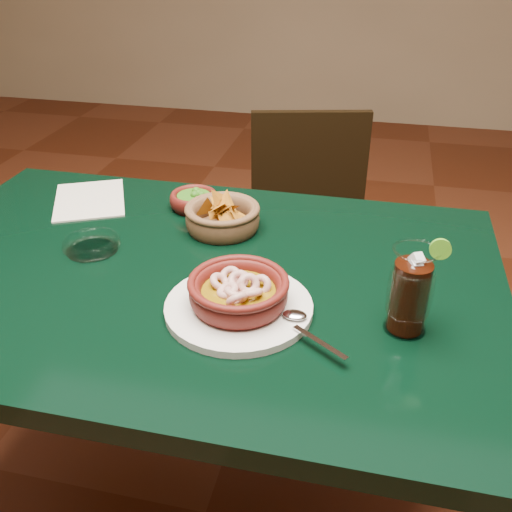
% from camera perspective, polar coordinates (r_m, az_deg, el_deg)
% --- Properties ---
extents(dining_table, '(1.20, 0.80, 0.75)m').
position_cam_1_polar(dining_table, '(1.17, -6.51, -5.44)').
color(dining_table, black).
rests_on(dining_table, ground).
extents(dining_chair, '(0.47, 0.47, 0.84)m').
position_cam_1_polar(dining_chair, '(1.82, 5.38, 1.76)').
color(dining_chair, black).
rests_on(dining_chair, ground).
extents(shrimp_plate, '(0.33, 0.26, 0.08)m').
position_cam_1_polar(shrimp_plate, '(0.98, -1.73, -3.97)').
color(shrimp_plate, silver).
rests_on(shrimp_plate, dining_table).
extents(chip_basket, '(0.20, 0.20, 0.11)m').
position_cam_1_polar(chip_basket, '(1.24, -3.36, 3.90)').
color(chip_basket, brown).
rests_on(chip_basket, dining_table).
extents(guacamole_ramekin, '(0.13, 0.13, 0.04)m').
position_cam_1_polar(guacamole_ramekin, '(1.35, -6.20, 5.64)').
color(guacamole_ramekin, '#4B110E').
rests_on(guacamole_ramekin, dining_table).
extents(cola_drink, '(0.15, 0.15, 0.17)m').
position_cam_1_polar(cola_drink, '(0.94, 15.16, -3.41)').
color(cola_drink, white).
rests_on(cola_drink, dining_table).
extents(glass_ashtray, '(0.13, 0.13, 0.03)m').
position_cam_1_polar(glass_ashtray, '(1.21, -16.11, 1.09)').
color(glass_ashtray, white).
rests_on(glass_ashtray, dining_table).
extents(paper_menu, '(0.24, 0.26, 0.00)m').
position_cam_1_polar(paper_menu, '(1.44, -16.30, 5.43)').
color(paper_menu, beige).
rests_on(paper_menu, dining_table).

